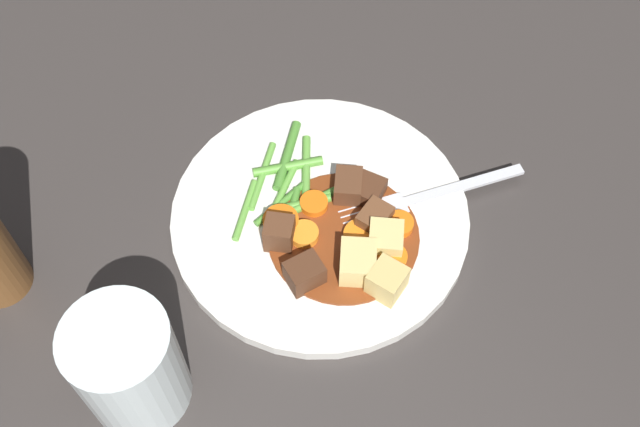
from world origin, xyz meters
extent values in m
plane|color=#383330|center=(0.00, 0.00, 0.00)|extent=(3.00, 3.00, 0.00)
cylinder|color=white|center=(0.00, 0.00, 0.01)|extent=(0.26, 0.26, 0.01)
cylinder|color=brown|center=(0.03, 0.00, 0.01)|extent=(0.13, 0.13, 0.00)
cylinder|color=orange|center=(-0.01, 0.00, 0.02)|extent=(0.03, 0.03, 0.01)
cylinder|color=orange|center=(0.04, 0.01, 0.02)|extent=(0.04, 0.04, 0.01)
cylinder|color=orange|center=(0.06, 0.04, 0.02)|extent=(0.03, 0.03, 0.01)
cylinder|color=orange|center=(-0.01, -0.03, 0.02)|extent=(0.04, 0.04, 0.01)
cylinder|color=orange|center=(0.08, 0.01, 0.02)|extent=(0.03, 0.03, 0.01)
cylinder|color=orange|center=(0.01, -0.03, 0.02)|extent=(0.03, 0.03, 0.01)
cube|color=#E5CC7A|center=(0.06, -0.01, 0.03)|extent=(0.05, 0.05, 0.03)
cube|color=#E5CC7A|center=(0.06, 0.02, 0.03)|extent=(0.04, 0.04, 0.03)
cube|color=#DBBC6B|center=(0.09, -0.01, 0.03)|extent=(0.03, 0.03, 0.03)
cube|color=#56331E|center=(0.00, -0.05, 0.03)|extent=(0.03, 0.03, 0.03)
cube|color=brown|center=(0.04, 0.03, 0.02)|extent=(0.03, 0.03, 0.02)
cube|color=#56331E|center=(0.00, 0.03, 0.02)|extent=(0.04, 0.04, 0.02)
cube|color=#4C2B19|center=(0.04, -0.05, 0.02)|extent=(0.03, 0.03, 0.02)
cube|color=#4C2B19|center=(0.01, 0.04, 0.02)|extent=(0.03, 0.04, 0.02)
cylinder|color=#66AD42|center=(-0.04, 0.02, 0.02)|extent=(0.06, 0.05, 0.01)
cylinder|color=#599E38|center=(-0.06, 0.01, 0.02)|extent=(0.04, 0.06, 0.01)
cylinder|color=#66AD42|center=(-0.04, -0.05, 0.02)|extent=(0.04, 0.05, 0.01)
cylinder|color=#4C8E33|center=(-0.07, 0.02, 0.02)|extent=(0.05, 0.07, 0.01)
cylinder|color=#66AD42|center=(-0.04, -0.01, 0.02)|extent=(0.04, 0.06, 0.01)
cylinder|color=#4C8E33|center=(-0.01, -0.03, 0.02)|extent=(0.05, 0.05, 0.01)
cylinder|color=#599E38|center=(-0.02, -0.01, 0.02)|extent=(0.03, 0.05, 0.01)
cylinder|color=#599E38|center=(-0.01, -0.01, 0.02)|extent=(0.02, 0.07, 0.01)
cylinder|color=#66AD42|center=(-0.06, -0.02, 0.02)|extent=(0.05, 0.06, 0.01)
cylinder|color=#4C8E33|center=(-0.03, -0.02, 0.02)|extent=(0.01, 0.06, 0.01)
cube|color=silver|center=(0.06, 0.12, 0.01)|extent=(0.05, 0.11, 0.00)
cube|color=silver|center=(0.04, 0.06, 0.01)|extent=(0.03, 0.02, 0.00)
cylinder|color=silver|center=(0.02, 0.03, 0.01)|extent=(0.02, 0.04, 0.00)
cylinder|color=silver|center=(0.02, 0.03, 0.01)|extent=(0.02, 0.04, 0.00)
cylinder|color=silver|center=(0.03, 0.03, 0.01)|extent=(0.02, 0.04, 0.00)
cylinder|color=silver|center=(0.04, 0.02, 0.01)|extent=(0.02, 0.04, 0.00)
cylinder|color=silver|center=(0.03, -0.21, 0.05)|extent=(0.08, 0.08, 0.11)
camera|label=1|loc=(0.28, -0.23, 0.59)|focal=43.36mm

